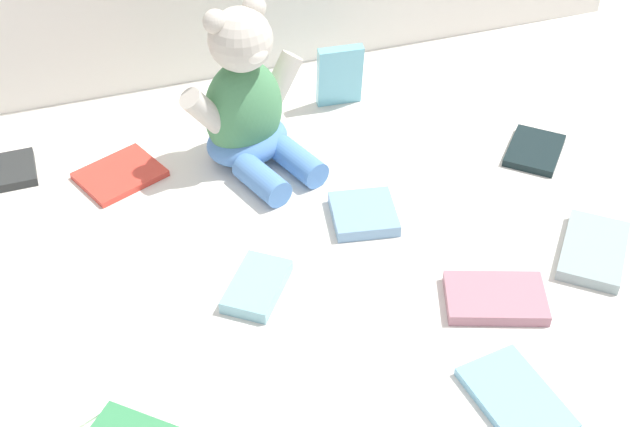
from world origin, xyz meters
TOP-DOWN VIEW (x-y plane):
  - ground_plane at (0.00, 0.00)m, footprint 3.20×3.20m
  - teddy_bear at (-0.04, 0.18)m, footprint 0.22×0.23m
  - book_case_0 at (0.15, 0.28)m, footprint 0.08×0.04m
  - book_case_2 at (0.41, 0.04)m, footprint 0.13×0.14m
  - book_case_3 at (0.14, -0.40)m, footprint 0.11×0.15m
  - book_case_4 at (0.08, -0.02)m, footprint 0.11×0.11m
  - book_case_5 at (0.37, -0.20)m, footprint 0.15×0.16m
  - book_case_6 at (-0.11, -0.12)m, footprint 0.12×0.13m
  - book_case_7 at (-0.41, -0.22)m, footprint 0.14×0.15m
  - book_case_9 at (-0.25, 0.19)m, footprint 0.15×0.14m
  - book_case_10 at (0.19, -0.24)m, footprint 0.16×0.13m

SIDE VIEW (x-z plane):
  - ground_plane at x=0.00m, z-range 0.00..0.00m
  - book_case_7 at x=-0.41m, z-range 0.00..0.01m
  - book_case_9 at x=-0.25m, z-range 0.00..0.01m
  - book_case_3 at x=0.14m, z-range 0.00..0.01m
  - book_case_2 at x=0.41m, z-range 0.00..0.01m
  - book_case_10 at x=0.19m, z-range 0.00..0.02m
  - book_case_5 at x=0.37m, z-range 0.00..0.02m
  - book_case_6 at x=-0.11m, z-range 0.00..0.02m
  - book_case_4 at x=0.08m, z-range 0.00..0.02m
  - book_case_0 at x=0.15m, z-range 0.00..0.12m
  - teddy_bear at x=-0.04m, z-range -0.03..0.24m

